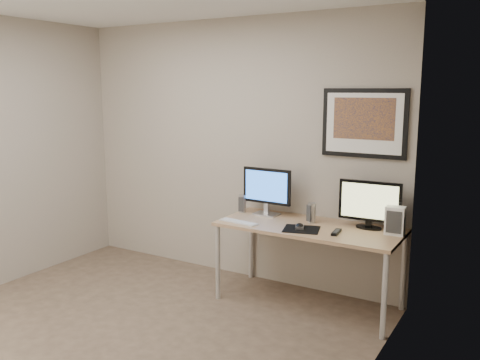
{
  "coord_description": "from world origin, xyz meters",
  "views": [
    {
      "loc": [
        2.67,
        -2.68,
        1.92
      ],
      "look_at": [
        0.44,
        1.1,
        1.13
      ],
      "focal_mm": 38.0,
      "sensor_mm": 36.0,
      "label": 1
    }
  ],
  "objects": [
    {
      "name": "speaker_left",
      "position": [
        0.24,
        1.48,
        0.82
      ],
      "size": [
        0.08,
        0.08,
        0.17
      ],
      "primitive_type": "cylinder",
      "rotation": [
        0.0,
        0.0,
        0.17
      ],
      "color": "#AAAAAE",
      "rests_on": "desk"
    },
    {
      "name": "room",
      "position": [
        0.0,
        0.45,
        1.64
      ],
      "size": [
        3.6,
        3.6,
        3.6
      ],
      "color": "white",
      "rests_on": "ground"
    },
    {
      "name": "fan_unit",
      "position": [
        1.71,
        1.46,
        0.85
      ],
      "size": [
        0.16,
        0.12,
        0.24
      ],
      "primitive_type": "cube",
      "rotation": [
        0.0,
        0.0,
        0.06
      ],
      "color": "white",
      "rests_on": "desk"
    },
    {
      "name": "mousepad",
      "position": [
        0.99,
        1.2,
        0.73
      ],
      "size": [
        0.36,
        0.34,
        0.0
      ],
      "primitive_type": "cube",
      "rotation": [
        0.0,
        0.0,
        0.28
      ],
      "color": "black",
      "rests_on": "desk"
    },
    {
      "name": "framed_art",
      "position": [
        1.35,
        1.68,
        1.62
      ],
      "size": [
        0.75,
        0.04,
        0.6
      ],
      "color": "black",
      "rests_on": "room"
    },
    {
      "name": "remote",
      "position": [
        1.29,
        1.24,
        0.74
      ],
      "size": [
        0.07,
        0.19,
        0.02
      ],
      "primitive_type": "cube",
      "rotation": [
        0.0,
        0.0,
        0.12
      ],
      "color": "black",
      "rests_on": "desk"
    },
    {
      "name": "monitor_tv",
      "position": [
        1.48,
        1.52,
        0.95
      ],
      "size": [
        0.53,
        0.13,
        0.42
      ],
      "rotation": [
        0.0,
        0.0,
        0.04
      ],
      "color": "black",
      "rests_on": "desk"
    },
    {
      "name": "floor",
      "position": [
        0.0,
        0.0,
        0.0
      ],
      "size": [
        3.6,
        3.6,
        0.0
      ],
      "primitive_type": "plane",
      "color": "brown",
      "rests_on": "ground"
    },
    {
      "name": "mouse",
      "position": [
        0.96,
        1.23,
        0.75
      ],
      "size": [
        0.1,
        0.13,
        0.04
      ],
      "primitive_type": "ellipsoid",
      "rotation": [
        0.0,
        0.0,
        0.38
      ],
      "color": "black",
      "rests_on": "mousepad"
    },
    {
      "name": "desk",
      "position": [
        1.0,
        1.35,
        0.66
      ],
      "size": [
        1.6,
        0.7,
        0.73
      ],
      "color": "#9D7C4C",
      "rests_on": "floor"
    },
    {
      "name": "keyboard",
      "position": [
        0.41,
        1.12,
        0.74
      ],
      "size": [
        0.39,
        0.15,
        0.01
      ],
      "primitive_type": "cube",
      "rotation": [
        0.0,
        0.0,
        -0.14
      ],
      "color": "silver",
      "rests_on": "desk"
    },
    {
      "name": "speaker_right",
      "position": [
        0.98,
        1.46,
        0.82
      ],
      "size": [
        0.09,
        0.09,
        0.18
      ],
      "primitive_type": "cylinder",
      "rotation": [
        0.0,
        0.0,
        -0.44
      ],
      "color": "#AAAAAE",
      "rests_on": "desk"
    },
    {
      "name": "monitor_large",
      "position": [
        0.5,
        1.5,
        0.98
      ],
      "size": [
        0.49,
        0.17,
        0.45
      ],
      "rotation": [
        0.0,
        0.0,
        -0.03
      ],
      "color": "#AAAAAE",
      "rests_on": "desk"
    }
  ]
}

